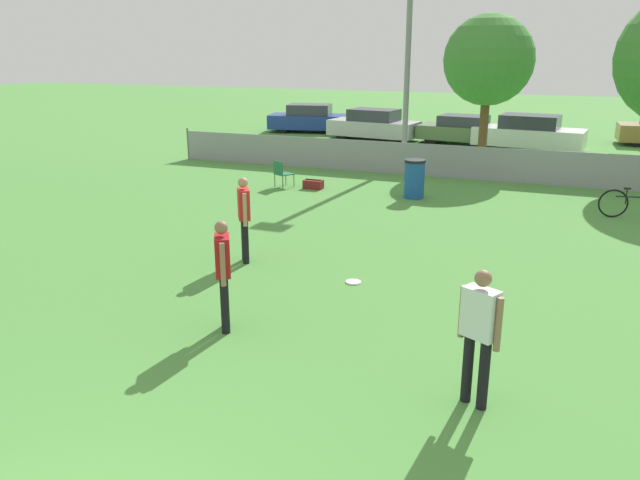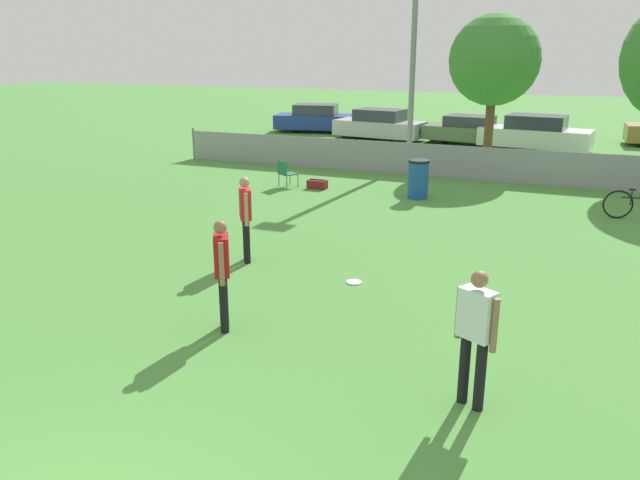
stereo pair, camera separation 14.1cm
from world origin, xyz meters
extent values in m
cube|color=gray|center=(0.00, 18.00, 0.55)|extent=(20.26, 0.03, 1.10)
cylinder|color=slate|center=(-10.13, 18.00, 0.61)|extent=(0.07, 0.07, 1.21)
cylinder|color=gray|center=(-1.95, 19.76, 3.79)|extent=(0.20, 0.20, 7.59)
cylinder|color=brown|center=(0.73, 20.74, 1.29)|extent=(0.32, 0.32, 2.58)
sphere|color=#3D7F33|center=(0.73, 20.74, 3.77)|extent=(3.18, 3.18, 3.18)
cylinder|color=black|center=(-1.07, 5.01, 0.45)|extent=(0.13, 0.13, 0.90)
cylinder|color=black|center=(-0.95, 4.81, 0.45)|extent=(0.13, 0.13, 0.90)
cube|color=#B21419|center=(-1.01, 4.91, 1.21)|extent=(0.40, 0.47, 0.61)
sphere|color=#8C664C|center=(-1.01, 4.91, 1.64)|extent=(0.20, 0.20, 0.20)
cylinder|color=#8C664C|center=(-1.14, 5.13, 1.15)|extent=(0.08, 0.08, 0.66)
cylinder|color=#8C664C|center=(-0.89, 4.70, 1.15)|extent=(0.08, 0.08, 0.66)
cylinder|color=black|center=(2.76, 4.21, 0.45)|extent=(0.13, 0.13, 0.90)
cylinder|color=black|center=(2.96, 4.11, 0.45)|extent=(0.13, 0.13, 0.90)
cube|color=silver|center=(2.86, 4.16, 1.21)|extent=(0.47, 0.39, 0.61)
sphere|color=#8C664C|center=(2.86, 4.16, 1.64)|extent=(0.20, 0.20, 0.20)
cylinder|color=#8C664C|center=(2.64, 4.27, 1.15)|extent=(0.08, 0.08, 0.66)
cylinder|color=#8C664C|center=(3.08, 4.05, 1.15)|extent=(0.08, 0.08, 0.66)
cylinder|color=black|center=(-2.31, 7.98, 0.45)|extent=(0.13, 0.13, 0.90)
cylinder|color=black|center=(-2.18, 7.79, 0.45)|extent=(0.13, 0.13, 0.90)
cube|color=red|center=(-2.25, 7.88, 1.21)|extent=(0.41, 0.47, 0.61)
sphere|color=tan|center=(-2.25, 7.88, 1.64)|extent=(0.20, 0.20, 0.20)
cylinder|color=tan|center=(-2.38, 8.09, 1.15)|extent=(0.08, 0.08, 0.66)
cylinder|color=tan|center=(-2.11, 7.67, 1.15)|extent=(0.08, 0.08, 0.66)
cylinder|color=white|center=(0.18, 7.55, 0.01)|extent=(0.29, 0.29, 0.03)
torus|color=white|center=(0.18, 7.55, 0.01)|extent=(0.29, 0.29, 0.03)
cylinder|color=#333338|center=(-4.21, 14.79, 0.20)|extent=(0.02, 0.02, 0.39)
cylinder|color=#333338|center=(-4.58, 15.00, 0.20)|extent=(0.02, 0.02, 0.39)
cylinder|color=#333338|center=(-4.42, 14.42, 0.20)|extent=(0.02, 0.02, 0.39)
cylinder|color=#333338|center=(-4.80, 14.63, 0.20)|extent=(0.02, 0.02, 0.39)
cube|color=#1E663F|center=(-4.50, 14.71, 0.41)|extent=(0.65, 0.65, 0.03)
cube|color=#1E663F|center=(-4.62, 14.51, 0.63)|extent=(0.43, 0.26, 0.41)
torus|color=black|center=(4.88, 14.42, 0.37)|extent=(0.73, 0.17, 0.73)
cylinder|color=black|center=(5.16, 14.47, 0.56)|extent=(0.03, 0.03, 0.38)
cube|color=black|center=(5.16, 14.47, 0.77)|extent=(0.17, 0.09, 0.04)
cylinder|color=#194C99|center=(-0.37, 14.71, 0.52)|extent=(0.58, 0.58, 1.04)
cylinder|color=black|center=(-0.37, 14.71, 1.08)|extent=(0.61, 0.61, 0.08)
cube|color=maroon|center=(-3.56, 14.79, 0.13)|extent=(0.60, 0.33, 0.27)
cube|color=black|center=(-3.56, 14.79, 0.28)|extent=(0.51, 0.04, 0.02)
cylinder|color=black|center=(-7.79, 28.42, 0.31)|extent=(0.64, 0.30, 0.61)
cylinder|color=black|center=(-7.47, 26.92, 0.31)|extent=(0.64, 0.30, 0.61)
cylinder|color=black|center=(-10.29, 27.89, 0.31)|extent=(0.64, 0.30, 0.61)
cylinder|color=black|center=(-9.97, 26.39, 0.31)|extent=(0.64, 0.30, 0.61)
cube|color=navy|center=(-8.88, 27.41, 0.53)|extent=(4.39, 2.57, 0.70)
cube|color=#2D333D|center=(-8.88, 27.41, 1.15)|extent=(2.41, 1.96, 0.53)
cylinder|color=black|center=(-3.58, 26.47, 0.30)|extent=(0.62, 0.26, 0.60)
cylinder|color=black|center=(-3.78, 25.01, 0.30)|extent=(0.62, 0.26, 0.60)
cylinder|color=black|center=(-6.17, 26.83, 0.30)|extent=(0.62, 0.26, 0.60)
cylinder|color=black|center=(-6.37, 25.36, 0.30)|extent=(0.62, 0.26, 0.60)
cube|color=#B7B7BC|center=(-4.97, 25.92, 0.53)|extent=(4.40, 2.26, 0.71)
cube|color=#2D333D|center=(-4.97, 25.92, 1.16)|extent=(2.37, 1.78, 0.54)
cylinder|color=black|center=(0.52, 26.49, 0.32)|extent=(0.66, 0.26, 0.64)
cylinder|color=black|center=(0.32, 25.00, 0.32)|extent=(0.66, 0.26, 0.64)
cylinder|color=black|center=(-1.88, 26.81, 0.32)|extent=(0.66, 0.26, 0.64)
cylinder|color=black|center=(-2.08, 25.32, 0.32)|extent=(0.66, 0.26, 0.64)
cube|color=#59724C|center=(-0.78, 25.90, 0.52)|extent=(4.10, 2.22, 0.62)
cube|color=#2D333D|center=(-0.78, 25.90, 1.06)|extent=(2.21, 1.77, 0.46)
cylinder|color=black|center=(3.57, 25.83, 0.32)|extent=(0.66, 0.26, 0.65)
cylinder|color=black|center=(3.38, 24.27, 0.32)|extent=(0.66, 0.26, 0.65)
cylinder|color=black|center=(0.81, 26.16, 0.32)|extent=(0.66, 0.26, 0.65)
cylinder|color=black|center=(0.62, 24.60, 0.32)|extent=(0.66, 0.26, 0.65)
cube|color=white|center=(2.09, 25.21, 0.56)|extent=(4.67, 2.32, 0.74)
cube|color=#2D333D|center=(2.09, 25.21, 1.21)|extent=(2.50, 1.85, 0.55)
camera|label=1|loc=(3.57, -2.75, 4.17)|focal=35.00mm
camera|label=2|loc=(3.70, -2.70, 4.17)|focal=35.00mm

